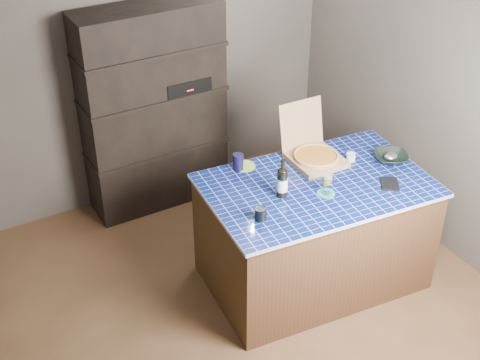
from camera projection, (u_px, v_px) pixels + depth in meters
room at (245, 155)px, 4.35m from camera, size 3.50×3.50×3.50m
shelving_unit at (154, 109)px, 5.65m from camera, size 1.20×0.41×1.80m
kitchen_island at (314, 232)px, 4.99m from camera, size 1.69×1.16×0.88m
pizza_box at (314, 154)px, 4.97m from camera, size 0.38×0.46×0.40m
mead_bottle at (282, 182)px, 4.56m from camera, size 0.08×0.08×0.29m
teal_trivet at (326, 193)px, 4.64m from camera, size 0.13×0.13×0.01m
wine_glass at (327, 180)px, 4.58m from camera, size 0.07×0.07×0.16m
tumbler at (261, 214)px, 4.37m from camera, size 0.08×0.08×0.09m
dvd_case at (390, 184)px, 4.73m from camera, size 0.20×0.21×0.01m
bowl at (391, 157)px, 4.99m from camera, size 0.34×0.34×0.06m
foil_contents at (391, 156)px, 4.98m from camera, size 0.11×0.09×0.05m
white_jar at (351, 157)px, 5.00m from camera, size 0.07×0.07×0.06m
navy_cup at (238, 162)px, 4.87m from camera, size 0.08×0.08×0.12m
green_trivet at (244, 166)px, 4.94m from camera, size 0.17×0.17×0.01m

